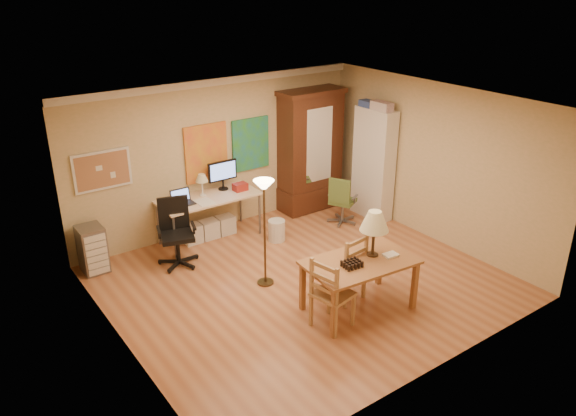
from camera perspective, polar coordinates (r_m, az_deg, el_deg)
floor at (r=8.57m, az=1.58°, el=-7.49°), size 5.50×5.50×0.00m
crown_molding at (r=9.60m, az=-7.34°, el=12.61°), size 5.50×0.08×0.12m
corkboard at (r=9.14m, az=-18.35°, el=3.66°), size 0.90×0.04×0.62m
art_panel_left at (r=9.79m, az=-8.31°, el=5.57°), size 0.80×0.04×1.00m
art_panel_right at (r=10.21m, az=-3.82°, el=6.50°), size 0.75×0.04×0.95m
dining_table at (r=7.64m, az=7.86°, el=-4.20°), size 1.56×1.02×1.40m
ladder_chair_back at (r=7.98m, az=6.00°, el=-6.20°), size 0.52×0.50×1.01m
ladder_chair_left at (r=7.36m, az=4.39°, el=-8.86°), size 0.53×0.55×1.01m
torchiere_lamp at (r=7.95m, az=-2.45°, el=0.61°), size 0.30×0.30×1.65m
computer_desk at (r=9.80m, az=-7.91°, el=-0.44°), size 1.73×0.76×1.31m
office_chair_black at (r=9.11m, az=-11.15°, el=-3.92°), size 0.67×0.67×1.08m
office_chair_green at (r=10.41m, az=5.48°, el=-0.28°), size 0.57×0.56×0.92m
drawer_cart at (r=9.20m, az=-19.24°, el=-3.98°), size 0.37×0.45×0.74m
armoire at (r=10.80m, az=2.25°, el=5.07°), size 1.27×0.60×2.34m
bookshelf at (r=10.53m, az=8.68°, el=4.43°), size 0.31×0.83×2.07m
wastebin at (r=9.73m, az=-1.16°, el=-2.29°), size 0.30×0.30×0.37m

